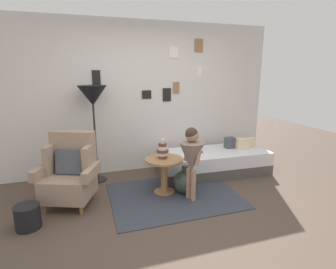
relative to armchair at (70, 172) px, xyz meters
The scene contains 15 objects.
ground_plane 1.60m from the armchair, 36.03° to the right, with size 12.00×12.00×0.00m, color #4C3D33.
gallery_wall 1.84m from the armchair, 39.91° to the left, with size 4.80×0.12×2.60m.
rug 1.48m from the armchair, ahead, with size 1.80×1.39×0.01m, color #333842.
armchair is the anchor object (origin of this frame).
daybed 2.40m from the armchair, ahead, with size 1.93×0.87×0.40m.
pillow_head 3.16m from the armchair, ahead, with size 0.21×0.12×0.16m, color beige.
pillow_mid 2.93m from the armchair, ahead, with size 0.22×0.12×0.19m, color beige.
pillow_back 2.76m from the armchair, 10.22° to the left, with size 0.17×0.12×0.20m, color #474C56.
side_table 1.30m from the armchair, ahead, with size 0.55×0.55×0.53m.
vase_striped 1.30m from the armchair, ahead, with size 0.17×0.17×0.29m.
floor_lamp 1.20m from the armchair, 60.95° to the left, with size 0.45×0.45×1.55m.
person_child 1.65m from the armchair, 15.02° to the right, with size 0.34×0.34×1.04m.
book_on_daybed 2.04m from the armchair, 11.45° to the left, with size 0.22×0.16×0.03m, color slate.
demijohn_near 1.61m from the armchair, ahead, with size 0.34×0.34×0.43m.
magazine_basket 0.74m from the armchair, 133.47° to the right, with size 0.28×0.28×0.28m, color black.
Camera 1 is at (-1.02, -2.67, 1.76)m, focal length 28.34 mm.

